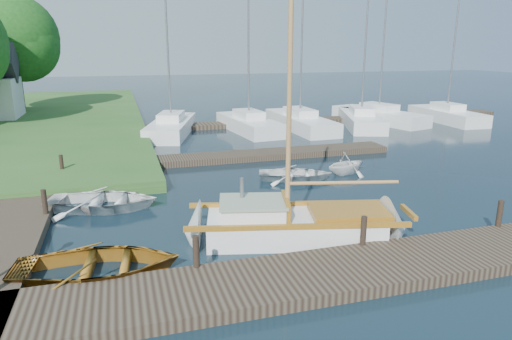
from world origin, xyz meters
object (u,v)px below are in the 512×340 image
object	(u,v)px
mooring_post_1	(196,251)
marina_boat_2	(249,123)
marina_boat_5	(379,115)
marina_boat_6	(447,114)
mooring_post_5	(62,164)
sailboat	(299,227)
marina_boat_4	(361,118)
tree_7	(14,37)
marina_boat_3	(300,120)
marina_boat_0	(171,125)
tender_c	(296,172)
dinghy	(97,261)
tender_d	(347,162)
mooring_post_2	(363,231)
tender_a	(102,198)
mooring_post_4	(45,202)
mooring_post_3	(500,213)

from	to	relation	value
mooring_post_1	marina_boat_2	distance (m)	20.06
marina_boat_5	marina_boat_6	world-z (taller)	marina_boat_5
mooring_post_5	marina_boat_5	world-z (taller)	marina_boat_5
sailboat	marina_boat_4	size ratio (longest dim) A/B	1.02
mooring_post_5	tree_7	world-z (taller)	tree_7
marina_boat_3	marina_boat_4	xyz separation A→B (m)	(4.50, -0.38, -0.01)
mooring_post_5	marina_boat_0	world-z (taller)	marina_boat_0
tender_c	marina_boat_4	world-z (taller)	marina_boat_4
marina_boat_3	marina_boat_6	xyz separation A→B (m)	(11.72, -0.35, -0.00)
dinghy	marina_boat_6	size ratio (longest dim) A/B	0.40
dinghy	mooring_post_5	bearing A→B (deg)	16.90
mooring_post_1	sailboat	bearing A→B (deg)	24.93
tender_d	mooring_post_2	bearing A→B (deg)	138.22
mooring_post_2	marina_boat_6	xyz separation A→B (m)	(17.54, 18.56, -0.13)
mooring_post_2	tender_a	xyz separation A→B (m)	(-6.80, 5.85, -0.31)
mooring_post_1	mooring_post_4	xyz separation A→B (m)	(-4.00, 5.00, 0.00)
mooring_post_4	tree_7	world-z (taller)	tree_7
mooring_post_4	tender_a	xyz separation A→B (m)	(1.70, 0.85, -0.31)
tender_c	marina_boat_5	xyz separation A→B (m)	(11.53, 12.45, 0.26)
marina_boat_0	marina_boat_5	size ratio (longest dim) A/B	1.03
marina_boat_3	marina_boat_5	bearing A→B (deg)	-84.01
mooring_post_2	tender_a	size ratio (longest dim) A/B	0.21
marina_boat_4	marina_boat_5	bearing A→B (deg)	-40.43
sailboat	marina_boat_4	xyz separation A→B (m)	(11.53, 17.01, 0.22)
mooring_post_4	tree_7	size ratio (longest dim) A/B	0.09
sailboat	marina_boat_2	bearing A→B (deg)	92.54
tender_d	marina_boat_0	xyz separation A→B (m)	(-6.31, 11.82, 0.03)
marina_boat_0	marina_boat_3	world-z (taller)	marina_boat_0
mooring_post_3	marina_boat_0	size ratio (longest dim) A/B	0.07
tender_a	tender_d	world-z (taller)	tender_d
mooring_post_4	tender_d	distance (m)	12.20
dinghy	marina_boat_4	xyz separation A→B (m)	(17.11, 17.75, 0.15)
marina_boat_3	dinghy	bearing A→B (deg)	143.67
marina_boat_0	tender_d	bearing A→B (deg)	-135.42
mooring_post_2	marina_boat_4	size ratio (longest dim) A/B	0.08
mooring_post_5	mooring_post_1	bearing A→B (deg)	-68.20
marina_boat_0	marina_boat_6	bearing A→B (deg)	-75.70
mooring_post_5	marina_boat_0	size ratio (longest dim) A/B	0.07
marina_boat_4	marina_boat_5	xyz separation A→B (m)	(2.17, 1.26, 0.02)
tender_a	marina_boat_3	bearing A→B (deg)	-29.15
tender_a	marina_boat_0	distance (m)	14.05
tender_c	marina_boat_0	distance (m)	12.60
marina_boat_3	sailboat	bearing A→B (deg)	156.48
mooring_post_1	mooring_post_4	distance (m)	6.40
mooring_post_2	tree_7	bearing A→B (deg)	113.50
dinghy	marina_boat_4	bearing A→B (deg)	-37.51
mooring_post_1	mooring_post_5	world-z (taller)	same
marina_boat_0	marina_boat_2	size ratio (longest dim) A/B	0.95
tender_d	mooring_post_5	bearing A→B (deg)	61.01
marina_boat_0	marina_boat_4	distance (m)	13.22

